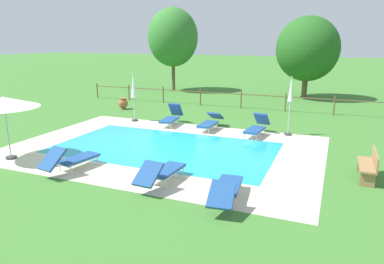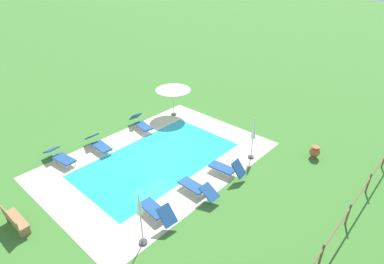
{
  "view_description": "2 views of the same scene",
  "coord_description": "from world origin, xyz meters",
  "px_view_note": "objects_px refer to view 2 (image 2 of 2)",
  "views": [
    {
      "loc": [
        5.91,
        -11.65,
        4.03
      ],
      "look_at": [
        0.93,
        0.5,
        0.6
      ],
      "focal_mm": 33.25,
      "sensor_mm": 36.0,
      "label": 1
    },
    {
      "loc": [
        9.0,
        10.64,
        9.46
      ],
      "look_at": [
        -1.98,
        0.69,
        1.11
      ],
      "focal_mm": 29.38,
      "sensor_mm": 36.0,
      "label": 2
    }
  ],
  "objects_px": {
    "patio_umbrella_open_foreground": "(173,87)",
    "patio_umbrella_closed_row_mid_west": "(140,210)",
    "sun_lounger_north_far": "(227,168)",
    "sun_lounger_north_near_steps": "(197,188)",
    "sun_lounger_north_mid": "(99,144)",
    "sun_lounger_south_near_corner": "(157,211)",
    "sun_lounger_south_mid": "(141,123)",
    "patio_umbrella_closed_row_west": "(254,132)",
    "terracotta_urn_near_fence": "(315,152)",
    "wooden_bench_lawn_side": "(14,220)",
    "sun_lounger_north_end": "(60,157)"
  },
  "relations": [
    {
      "from": "patio_umbrella_closed_row_west",
      "to": "terracotta_urn_near_fence",
      "type": "bearing_deg",
      "value": 132.51
    },
    {
      "from": "terracotta_urn_near_fence",
      "to": "sun_lounger_south_near_corner",
      "type": "bearing_deg",
      "value": -18.66
    },
    {
      "from": "sun_lounger_north_mid",
      "to": "terracotta_urn_near_fence",
      "type": "height_order",
      "value": "sun_lounger_north_mid"
    },
    {
      "from": "sun_lounger_north_end",
      "to": "sun_lounger_south_near_corner",
      "type": "bearing_deg",
      "value": 95.76
    },
    {
      "from": "sun_lounger_north_end",
      "to": "sun_lounger_north_near_steps",
      "type": "bearing_deg",
      "value": 112.65
    },
    {
      "from": "patio_umbrella_closed_row_west",
      "to": "patio_umbrella_closed_row_mid_west",
      "type": "relative_size",
      "value": 0.95
    },
    {
      "from": "sun_lounger_north_mid",
      "to": "patio_umbrella_closed_row_west",
      "type": "height_order",
      "value": "patio_umbrella_closed_row_west"
    },
    {
      "from": "sun_lounger_north_near_steps",
      "to": "sun_lounger_south_mid",
      "type": "distance_m",
      "value": 7.03
    },
    {
      "from": "wooden_bench_lawn_side",
      "to": "sun_lounger_south_near_corner",
      "type": "bearing_deg",
      "value": 138.24
    },
    {
      "from": "sun_lounger_south_near_corner",
      "to": "sun_lounger_north_end",
      "type": "bearing_deg",
      "value": -84.24
    },
    {
      "from": "sun_lounger_south_mid",
      "to": "patio_umbrella_closed_row_west",
      "type": "bearing_deg",
      "value": 105.14
    },
    {
      "from": "sun_lounger_north_far",
      "to": "patio_umbrella_closed_row_mid_west",
      "type": "xyz_separation_m",
      "value": [
        5.51,
        0.21,
        1.25
      ]
    },
    {
      "from": "sun_lounger_south_near_corner",
      "to": "sun_lounger_north_far",
      "type": "bearing_deg",
      "value": 175.06
    },
    {
      "from": "sun_lounger_south_near_corner",
      "to": "sun_lounger_north_near_steps",
      "type": "bearing_deg",
      "value": 174.08
    },
    {
      "from": "sun_lounger_north_far",
      "to": "sun_lounger_south_mid",
      "type": "distance_m",
      "value": 6.79
    },
    {
      "from": "sun_lounger_north_mid",
      "to": "sun_lounger_south_near_corner",
      "type": "distance_m",
      "value": 6.44
    },
    {
      "from": "sun_lounger_north_mid",
      "to": "sun_lounger_south_near_corner",
      "type": "relative_size",
      "value": 1.04
    },
    {
      "from": "sun_lounger_north_end",
      "to": "patio_umbrella_closed_row_west",
      "type": "distance_m",
      "value": 10.09
    },
    {
      "from": "sun_lounger_north_far",
      "to": "patio_umbrella_closed_row_west",
      "type": "xyz_separation_m",
      "value": [
        -2.1,
        0.06,
        1.17
      ]
    },
    {
      "from": "patio_umbrella_closed_row_mid_west",
      "to": "terracotta_urn_near_fence",
      "type": "relative_size",
      "value": 3.77
    },
    {
      "from": "wooden_bench_lawn_side",
      "to": "sun_lounger_south_mid",
      "type": "bearing_deg",
      "value": -162.49
    },
    {
      "from": "sun_lounger_south_near_corner",
      "to": "wooden_bench_lawn_side",
      "type": "bearing_deg",
      "value": -41.76
    },
    {
      "from": "sun_lounger_north_near_steps",
      "to": "sun_lounger_north_mid",
      "type": "bearing_deg",
      "value": -82.71
    },
    {
      "from": "sun_lounger_south_near_corner",
      "to": "sun_lounger_south_mid",
      "type": "height_order",
      "value": "sun_lounger_south_near_corner"
    },
    {
      "from": "sun_lounger_north_near_steps",
      "to": "terracotta_urn_near_fence",
      "type": "distance_m",
      "value": 6.96
    },
    {
      "from": "sun_lounger_south_mid",
      "to": "terracotta_urn_near_fence",
      "type": "relative_size",
      "value": 3.05
    },
    {
      "from": "sun_lounger_south_mid",
      "to": "terracotta_urn_near_fence",
      "type": "distance_m",
      "value": 10.21
    },
    {
      "from": "sun_lounger_south_mid",
      "to": "sun_lounger_south_near_corner",
      "type": "bearing_deg",
      "value": 54.93
    },
    {
      "from": "sun_lounger_north_mid",
      "to": "patio_umbrella_open_foreground",
      "type": "height_order",
      "value": "patio_umbrella_open_foreground"
    },
    {
      "from": "patio_umbrella_closed_row_west",
      "to": "sun_lounger_north_near_steps",
      "type": "bearing_deg",
      "value": -2.79
    },
    {
      "from": "patio_umbrella_closed_row_west",
      "to": "patio_umbrella_closed_row_mid_west",
      "type": "distance_m",
      "value": 7.61
    },
    {
      "from": "sun_lounger_north_near_steps",
      "to": "sun_lounger_north_mid",
      "type": "distance_m",
      "value": 6.57
    },
    {
      "from": "sun_lounger_north_mid",
      "to": "sun_lounger_north_end",
      "type": "distance_m",
      "value": 2.1
    },
    {
      "from": "patio_umbrella_open_foreground",
      "to": "terracotta_urn_near_fence",
      "type": "bearing_deg",
      "value": 98.48
    },
    {
      "from": "patio_umbrella_open_foreground",
      "to": "patio_umbrella_closed_row_mid_west",
      "type": "bearing_deg",
      "value": 39.01
    },
    {
      "from": "sun_lounger_north_mid",
      "to": "patio_umbrella_closed_row_mid_west",
      "type": "bearing_deg",
      "value": 69.05
    },
    {
      "from": "patio_umbrella_closed_row_mid_west",
      "to": "sun_lounger_north_near_steps",
      "type": "bearing_deg",
      "value": -174.24
    },
    {
      "from": "sun_lounger_south_near_corner",
      "to": "sun_lounger_north_mid",
      "type": "bearing_deg",
      "value": -102.39
    },
    {
      "from": "sun_lounger_north_mid",
      "to": "wooden_bench_lawn_side",
      "type": "xyz_separation_m",
      "value": [
        5.52,
        2.6,
        0.1
      ]
    },
    {
      "from": "patio_umbrella_closed_row_mid_west",
      "to": "patio_umbrella_closed_row_west",
      "type": "bearing_deg",
      "value": -178.89
    },
    {
      "from": "patio_umbrella_closed_row_west",
      "to": "wooden_bench_lawn_side",
      "type": "xyz_separation_m",
      "value": [
        10.49,
        -4.12,
        -1.1
      ]
    },
    {
      "from": "patio_umbrella_open_foreground",
      "to": "sun_lounger_south_near_corner",
      "type": "bearing_deg",
      "value": 41.01
    },
    {
      "from": "patio_umbrella_closed_row_west",
      "to": "wooden_bench_lawn_side",
      "type": "relative_size",
      "value": 1.59
    },
    {
      "from": "sun_lounger_north_far",
      "to": "sun_lounger_north_near_steps",
      "type": "bearing_deg",
      "value": -3.87
    },
    {
      "from": "sun_lounger_north_mid",
      "to": "sun_lounger_north_far",
      "type": "relative_size",
      "value": 1.09
    },
    {
      "from": "sun_lounger_south_near_corner",
      "to": "patio_umbrella_closed_row_west",
      "type": "xyz_separation_m",
      "value": [
        -6.36,
        0.43,
        1.18
      ]
    },
    {
      "from": "sun_lounger_south_near_corner",
      "to": "terracotta_urn_near_fence",
      "type": "distance_m",
      "value": 9.11
    },
    {
      "from": "sun_lounger_north_near_steps",
      "to": "patio_umbrella_closed_row_west",
      "type": "relative_size",
      "value": 0.87
    },
    {
      "from": "patio_umbrella_open_foreground",
      "to": "sun_lounger_north_far",
      "type": "bearing_deg",
      "value": 65.81
    },
    {
      "from": "sun_lounger_north_far",
      "to": "patio_umbrella_open_foreground",
      "type": "xyz_separation_m",
      "value": [
        -3.0,
        -6.68,
        1.58
      ]
    }
  ]
}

